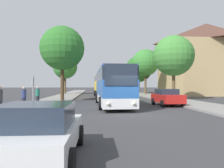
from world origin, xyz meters
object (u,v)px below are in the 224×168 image
(tree_right_near, at_px, (139,69))
(bus_middle, at_px, (103,85))
(tree_left_far, at_px, (62,48))
(tree_right_mid, at_px, (145,63))
(parked_car_right_near, at_px, (167,97))
(tree_left_near, at_px, (65,67))
(pedestrian_walking_back, at_px, (38,96))
(parked_car_left_curb, at_px, (37,130))
(pedestrian_waiting_far, at_px, (24,97))
(bus_front, at_px, (112,86))
(tree_right_far, at_px, (174,56))
(bus_stop_sign, at_px, (33,89))

(tree_right_near, bearing_deg, bus_middle, -123.09)
(tree_left_far, height_order, tree_right_mid, tree_right_mid)
(tree_left_far, bearing_deg, parked_car_right_near, -28.53)
(tree_right_mid, bearing_deg, tree_left_far, -129.48)
(tree_left_near, height_order, tree_right_mid, tree_right_mid)
(tree_left_far, bearing_deg, tree_right_near, 59.92)
(parked_car_right_near, xyz_separation_m, pedestrian_walking_back, (-11.54, 0.22, 0.16))
(bus_middle, distance_m, tree_left_near, 12.17)
(parked_car_left_curb, bearing_deg, tree_right_near, 75.93)
(bus_middle, height_order, pedestrian_waiting_far, bus_middle)
(bus_front, bearing_deg, tree_right_mid, 67.71)
(bus_middle, bearing_deg, tree_left_far, -117.76)
(pedestrian_waiting_far, height_order, tree_right_far, tree_right_far)
(bus_middle, xyz_separation_m, pedestrian_waiting_far, (-6.67, -18.33, -0.93))
(parked_car_right_near, relative_size, pedestrian_waiting_far, 2.49)
(bus_middle, relative_size, tree_left_near, 1.44)
(parked_car_right_near, bearing_deg, tree_left_near, -66.22)
(parked_car_right_near, xyz_separation_m, tree_right_far, (3.29, 7.16, 4.73))
(pedestrian_walking_back, xyz_separation_m, tree_right_far, (14.83, 6.94, 4.57))
(tree_right_mid, bearing_deg, pedestrian_walking_back, -124.39)
(tree_right_far, bearing_deg, tree_right_near, 89.69)
(parked_car_left_curb, height_order, tree_left_far, tree_left_far)
(tree_left_near, bearing_deg, tree_right_near, 14.42)
(pedestrian_walking_back, distance_m, tree_right_mid, 26.64)
(parked_car_left_curb, xyz_separation_m, tree_right_far, (11.34, 20.83, 4.78))
(pedestrian_waiting_far, relative_size, tree_right_near, 0.19)
(parked_car_right_near, bearing_deg, tree_right_near, -99.35)
(pedestrian_walking_back, distance_m, tree_left_near, 25.12)
(bus_stop_sign, xyz_separation_m, tree_right_near, (14.14, 33.14, 3.88))
(bus_stop_sign, bearing_deg, tree_right_near, 66.90)
(parked_car_left_curb, xyz_separation_m, tree_right_mid, (11.27, 35.45, 5.40))
(bus_stop_sign, xyz_separation_m, pedestrian_walking_back, (-0.81, 4.39, -0.64))
(pedestrian_waiting_far, bearing_deg, tree_left_near, 85.26)
(tree_right_near, bearing_deg, bus_stop_sign, -113.10)
(tree_left_near, bearing_deg, bus_front, -73.22)
(pedestrian_walking_back, xyz_separation_m, tree_right_near, (14.95, 28.75, 4.52))
(bus_middle, distance_m, pedestrian_waiting_far, 19.53)
(bus_front, distance_m, pedestrian_waiting_far, 7.52)
(pedestrian_waiting_far, xyz_separation_m, tree_left_near, (-0.52, 27.46, 4.55))
(parked_car_left_curb, bearing_deg, tree_right_mid, 73.34)
(parked_car_left_curb, bearing_deg, pedestrian_walking_back, 105.07)
(tree_right_mid, bearing_deg, bus_middle, -144.50)
(bus_front, height_order, tree_right_near, tree_right_near)
(bus_middle, xyz_separation_m, tree_right_mid, (8.40, 5.99, 4.26))
(parked_car_right_near, relative_size, tree_left_near, 0.52)
(pedestrian_waiting_far, height_order, tree_left_near, tree_left_near)
(tree_right_far, bearing_deg, parked_car_right_near, -114.70)
(bus_middle, relative_size, tree_left_far, 1.35)
(bus_front, xyz_separation_m, tree_left_far, (-5.19, 5.15, 4.23))
(tree_right_mid, bearing_deg, parked_car_right_near, -98.41)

